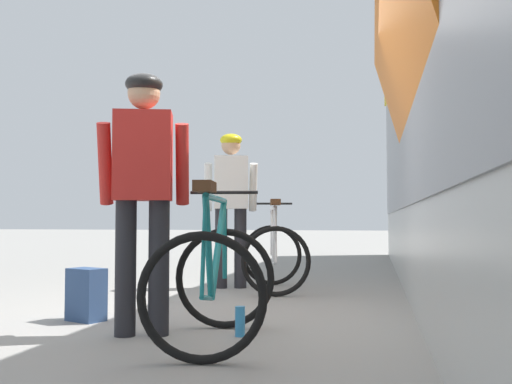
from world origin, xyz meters
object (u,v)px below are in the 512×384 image
Objects in this scene: bicycle_near_teal at (215,279)px; backpack_on_platform at (86,295)px; water_bottle_near_the_bikes at (240,321)px; cyclist_far_in_white at (231,195)px; cyclist_near_in_red at (143,178)px; bicycle_far_white at (274,254)px.

backpack_on_platform is (-1.19, 0.60, -0.20)m from bicycle_near_teal.
water_bottle_near_the_bikes is at bearing 69.10° from bicycle_near_teal.
water_bottle_near_the_bikes is at bearing 7.93° from backpack_on_platform.
bicycle_near_teal is at bearing -4.26° from backpack_on_platform.
backpack_on_platform is 2.03× the size of water_bottle_near_the_bikes.
cyclist_far_in_white is at bearing 105.46° from water_bottle_near_the_bikes.
cyclist_near_in_red is 1.52× the size of bicycle_near_teal.
bicycle_far_white reaches higher than backpack_on_platform.
bicycle_near_teal reaches higher than water_bottle_near_the_bikes.
cyclist_near_in_red is 8.95× the size of water_bottle_near_the_bikes.
cyclist_far_in_white is 3.03m from bicycle_near_teal.
bicycle_near_teal is 2.75m from bicycle_far_white.
cyclist_far_in_white is at bearing 91.65° from cyclist_near_in_red.
cyclist_near_in_red reaches higher than backpack_on_platform.
cyclist_far_in_white reaches higher than bicycle_near_teal.
cyclist_far_in_white is (-0.08, 2.74, 0.00)m from cyclist_near_in_red.
water_bottle_near_the_bikes is (0.20, -2.48, -0.30)m from bicycle_far_white.
bicycle_far_white is (-0.10, 2.75, 0.00)m from bicycle_near_teal.
bicycle_far_white is at bearing 92.16° from bicycle_near_teal.
bicycle_near_teal is at bearing -87.84° from bicycle_far_white.
backpack_on_platform is at bearing 153.29° from bicycle_near_teal.
cyclist_near_in_red is 2.74m from cyclist_far_in_white.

